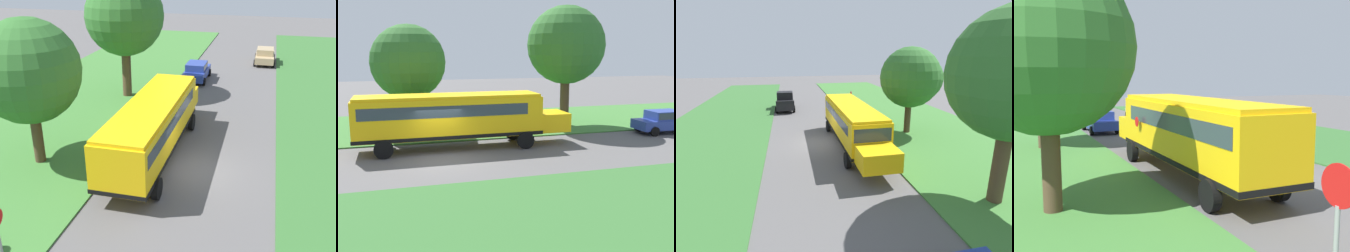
# 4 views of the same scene
# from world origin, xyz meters

# --- Properties ---
(ground_plane) EXTENTS (120.00, 120.00, 0.00)m
(ground_plane) POSITION_xyz_m (0.00, 0.00, 0.00)
(ground_plane) COLOR #565454
(grass_verge) EXTENTS (12.00, 80.00, 0.08)m
(grass_verge) POSITION_xyz_m (-10.00, 0.00, 0.04)
(grass_verge) COLOR #3D7533
(grass_verge) RESTS_ON ground
(grass_far_side) EXTENTS (10.00, 80.00, 0.07)m
(grass_far_side) POSITION_xyz_m (9.00, 0.00, 0.04)
(grass_far_side) COLOR #33662D
(grass_far_side) RESTS_ON ground
(school_bus) EXTENTS (2.84, 12.42, 3.16)m
(school_bus) POSITION_xyz_m (-2.36, 1.03, 1.92)
(school_bus) COLOR yellow
(school_bus) RESTS_ON ground
(car_blue_nearest) EXTENTS (2.02, 4.40, 1.56)m
(car_blue_nearest) POSITION_xyz_m (-2.80, 15.76, 0.88)
(car_blue_nearest) COLOR #283D93
(car_blue_nearest) RESTS_ON ground
(oak_tree_beside_bus) EXTENTS (5.21, 5.07, 7.40)m
(oak_tree_beside_bus) POSITION_xyz_m (-8.13, -1.12, 4.83)
(oak_tree_beside_bus) COLOR #4C3826
(oak_tree_beside_bus) RESTS_ON ground
(oak_tree_roadside_mid) EXTENTS (5.72, 5.72, 8.90)m
(oak_tree_roadside_mid) POSITION_xyz_m (-7.38, 10.29, 5.94)
(oak_tree_roadside_mid) COLOR #4C3826
(oak_tree_roadside_mid) RESTS_ON ground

